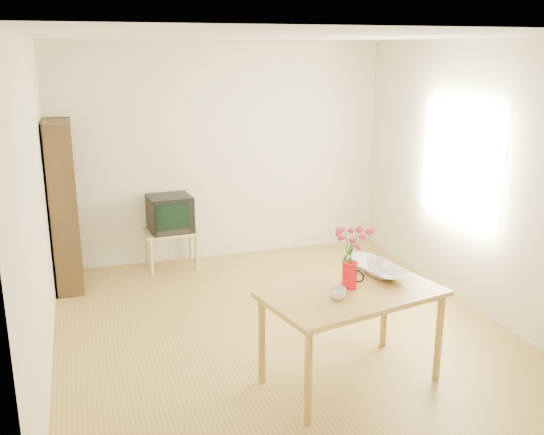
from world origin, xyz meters
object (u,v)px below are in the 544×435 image
object	(u,v)px
table	(352,302)
television	(170,213)
bowl	(377,249)
pitcher	(350,276)
mug	(338,294)

from	to	relation	value
table	television	distance (m)	3.12
bowl	television	xyz separation A→B (m)	(-1.27, 2.67, -0.28)
pitcher	table	bearing A→B (deg)	-133.32
bowl	table	bearing A→B (deg)	-138.74
mug	television	bearing A→B (deg)	-123.06
table	television	size ratio (longest dim) A/B	2.85
pitcher	mug	size ratio (longest dim) A/B	1.77
table	pitcher	bearing A→B (deg)	70.01
television	pitcher	bearing A→B (deg)	-76.65
pitcher	television	distance (m)	3.04
pitcher	bowl	world-z (taller)	bowl
pitcher	bowl	distance (m)	0.42
table	television	world-z (taller)	television
pitcher	mug	world-z (taller)	pitcher
mug	bowl	world-z (taller)	bowl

